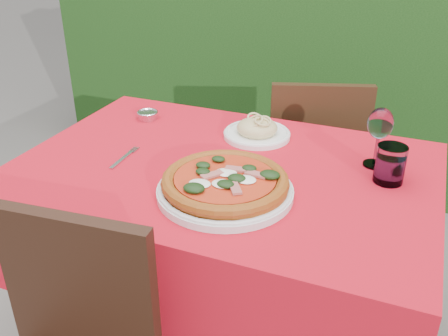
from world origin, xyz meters
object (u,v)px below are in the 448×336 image
at_px(pasta_plate, 257,131).
at_px(water_glass, 390,166).
at_px(chair_far, 314,161).
at_px(fork, 122,160).
at_px(steel_ramekin, 148,116).
at_px(pizza_plate, 225,184).
at_px(wine_glass, 380,126).

height_order(pasta_plate, water_glass, water_glass).
height_order(chair_far, fork, chair_far).
distance_m(chair_far, steel_ramekin, 0.73).
bearing_deg(steel_ramekin, fork, -73.55).
relative_size(pizza_plate, water_glass, 3.82).
distance_m(pizza_plate, steel_ramekin, 0.62).
bearing_deg(chair_far, pizza_plate, 65.86).
bearing_deg(wine_glass, chair_far, 120.57).
distance_m(water_glass, wine_glass, 0.13).
xyz_separation_m(wine_glass, fork, (-0.73, -0.26, -0.13)).
relative_size(pasta_plate, fork, 1.31).
xyz_separation_m(pizza_plate, steel_ramekin, (-0.48, 0.40, -0.02)).
bearing_deg(pizza_plate, wine_glass, 43.37).
xyz_separation_m(pasta_plate, fork, (-0.33, -0.33, -0.02)).
bearing_deg(wine_glass, pizza_plate, -136.63).
height_order(pizza_plate, steel_ramekin, pizza_plate).
distance_m(chair_far, wine_glass, 0.66).
distance_m(wine_glass, steel_ramekin, 0.84).
height_order(water_glass, wine_glass, wine_glass).
bearing_deg(water_glass, fork, -167.35).
bearing_deg(pasta_plate, pizza_plate, -83.47).
relative_size(chair_far, pasta_plate, 3.77).
bearing_deg(pasta_plate, wine_glass, -9.50).
xyz_separation_m(chair_far, pasta_plate, (-0.13, -0.40, 0.28)).
xyz_separation_m(pizza_plate, water_glass, (0.40, 0.25, 0.02)).
relative_size(water_glass, steel_ramekin, 1.56).
bearing_deg(wine_glass, pasta_plate, 170.50).
bearing_deg(chair_far, pasta_plate, 54.00).
bearing_deg(fork, wine_glass, 17.63).
height_order(pizza_plate, water_glass, water_glass).
height_order(chair_far, pasta_plate, chair_far).
height_order(chair_far, wine_glass, wine_glass).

